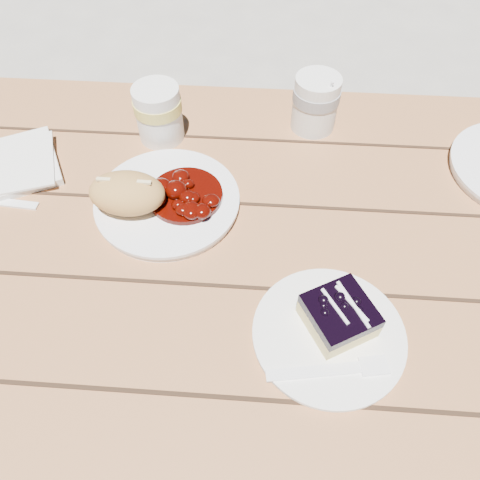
# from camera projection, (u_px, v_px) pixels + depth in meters

# --- Properties ---
(ground) EXTENTS (60.00, 60.00, 0.00)m
(ground) POSITION_uv_depth(u_px,v_px,m) (261.00, 403.00, 1.32)
(ground) COLOR #9E988E
(ground) RESTS_ON ground
(picnic_table) EXTENTS (2.00, 1.55, 0.75)m
(picnic_table) POSITION_uv_depth(u_px,v_px,m) (272.00, 298.00, 0.85)
(picnic_table) COLOR brown
(picnic_table) RESTS_ON ground
(main_plate) EXTENTS (0.23, 0.23, 0.02)m
(main_plate) POSITION_uv_depth(u_px,v_px,m) (168.00, 202.00, 0.76)
(main_plate) COLOR white
(main_plate) RESTS_ON picnic_table
(goulash_stew) EXTENTS (0.12, 0.12, 0.04)m
(goulash_stew) POSITION_uv_depth(u_px,v_px,m) (185.00, 189.00, 0.74)
(goulash_stew) COLOR #3F0602
(goulash_stew) RESTS_ON main_plate
(bread_roll) EXTENTS (0.12, 0.08, 0.06)m
(bread_roll) POSITION_uv_depth(u_px,v_px,m) (127.00, 193.00, 0.72)
(bread_roll) COLOR tan
(bread_roll) RESTS_ON main_plate
(dessert_plate) EXTENTS (0.20, 0.20, 0.01)m
(dessert_plate) POSITION_uv_depth(u_px,v_px,m) (328.00, 335.00, 0.62)
(dessert_plate) COLOR white
(dessert_plate) RESTS_ON picnic_table
(blueberry_cake) EXTENTS (0.11, 0.11, 0.05)m
(blueberry_cake) POSITION_uv_depth(u_px,v_px,m) (339.00, 315.00, 0.61)
(blueberry_cake) COLOR #EED881
(blueberry_cake) RESTS_ON dessert_plate
(fork_dessert) EXTENTS (0.16, 0.05, 0.00)m
(fork_dessert) POSITION_uv_depth(u_px,v_px,m) (315.00, 371.00, 0.58)
(fork_dessert) COLOR white
(fork_dessert) RESTS_ON dessert_plate
(coffee_cup) EXTENTS (0.08, 0.08, 0.10)m
(coffee_cup) POSITION_uv_depth(u_px,v_px,m) (315.00, 103.00, 0.85)
(coffee_cup) COLOR white
(coffee_cup) RESTS_ON picnic_table
(napkin_stack) EXTENTS (0.20, 0.20, 0.01)m
(napkin_stack) POSITION_uv_depth(u_px,v_px,m) (12.00, 166.00, 0.81)
(napkin_stack) COLOR white
(napkin_stack) RESTS_ON picnic_table
(fork_table) EXTENTS (0.16, 0.04, 0.00)m
(fork_table) POSITION_uv_depth(u_px,v_px,m) (1.00, 202.00, 0.77)
(fork_table) COLOR white
(fork_table) RESTS_ON picnic_table
(second_cup) EXTENTS (0.08, 0.08, 0.10)m
(second_cup) POSITION_uv_depth(u_px,v_px,m) (159.00, 113.00, 0.83)
(second_cup) COLOR white
(second_cup) RESTS_ON picnic_table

